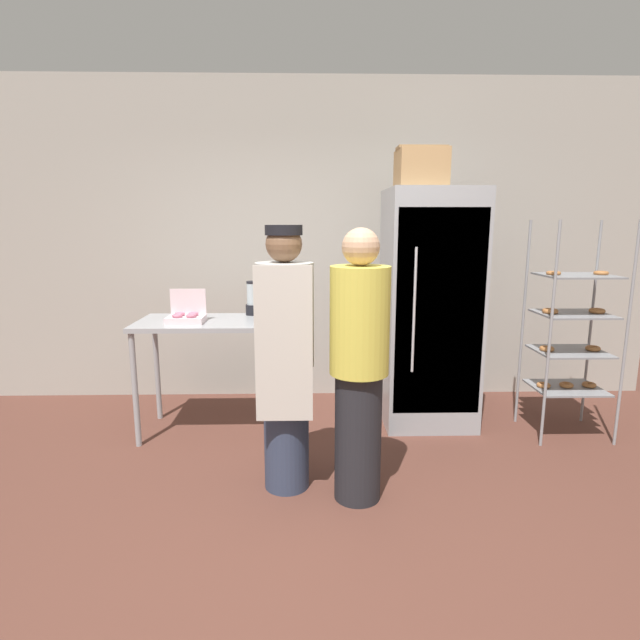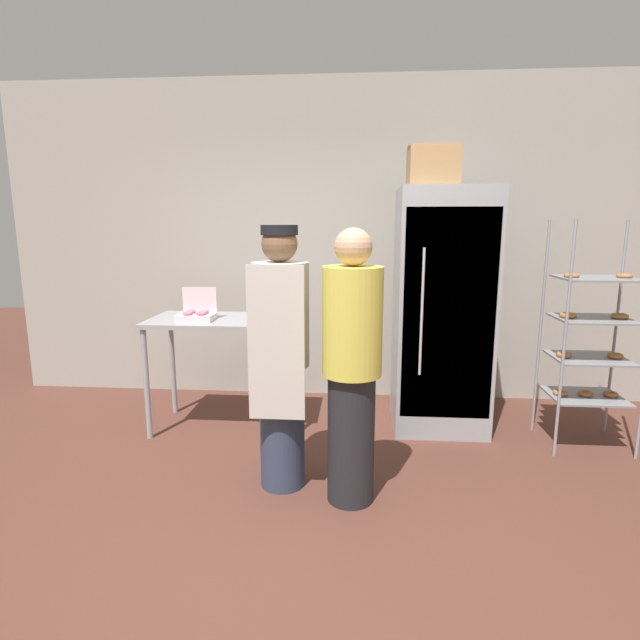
# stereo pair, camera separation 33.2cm
# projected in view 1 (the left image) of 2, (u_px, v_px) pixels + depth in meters

# --- Properties ---
(ground_plane) EXTENTS (14.00, 14.00, 0.00)m
(ground_plane) POSITION_uv_depth(u_px,v_px,m) (333.00, 528.00, 2.79)
(ground_plane) COLOR brown
(back_wall) EXTENTS (6.40, 0.12, 2.99)m
(back_wall) POSITION_uv_depth(u_px,v_px,m) (322.00, 243.00, 4.78)
(back_wall) COLOR #ADA89E
(back_wall) RESTS_ON ground_plane
(refrigerator) EXTENTS (0.74, 0.75, 1.95)m
(refrigerator) POSITION_uv_depth(u_px,v_px,m) (429.00, 309.00, 4.16)
(refrigerator) COLOR #9EA0A5
(refrigerator) RESTS_ON ground_plane
(baking_rack) EXTENTS (0.59, 0.50, 1.70)m
(baking_rack) POSITION_uv_depth(u_px,v_px,m) (571.00, 333.00, 3.91)
(baking_rack) COLOR #93969B
(baking_rack) RESTS_ON ground_plane
(prep_counter) EXTENTS (1.16, 0.63, 0.92)m
(prep_counter) POSITION_uv_depth(u_px,v_px,m) (212.00, 334.00, 3.95)
(prep_counter) COLOR #9EA0A5
(prep_counter) RESTS_ON ground_plane
(donut_box) EXTENTS (0.28, 0.21, 0.25)m
(donut_box) POSITION_uv_depth(u_px,v_px,m) (186.00, 317.00, 3.83)
(donut_box) COLOR silver
(donut_box) RESTS_ON prep_counter
(blender_pitcher) EXTENTS (0.11, 0.11, 0.28)m
(blender_pitcher) POSITION_uv_depth(u_px,v_px,m) (252.00, 300.00, 4.15)
(blender_pitcher) COLOR black
(blender_pitcher) RESTS_ON prep_counter
(cardboard_storage_box) EXTENTS (0.38, 0.36, 0.31)m
(cardboard_storage_box) POSITION_uv_depth(u_px,v_px,m) (421.00, 168.00, 3.87)
(cardboard_storage_box) COLOR #A87F51
(cardboard_storage_box) RESTS_ON refrigerator
(person_baker) EXTENTS (0.35, 0.37, 1.67)m
(person_baker) POSITION_uv_depth(u_px,v_px,m) (285.00, 356.00, 3.07)
(person_baker) COLOR #333D56
(person_baker) RESTS_ON ground_plane
(person_customer) EXTENTS (0.35, 0.35, 1.65)m
(person_customer) POSITION_uv_depth(u_px,v_px,m) (359.00, 366.00, 2.95)
(person_customer) COLOR #232328
(person_customer) RESTS_ON ground_plane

